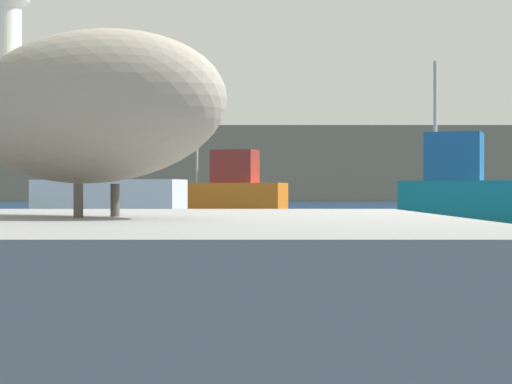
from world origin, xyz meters
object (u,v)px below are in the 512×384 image
at_px(fishing_boat_white, 105,192).
at_px(pelican, 82,104).
at_px(fishing_boat_teal, 478,190).
at_px(fishing_boat_orange, 230,188).

bearing_deg(fishing_boat_white, pelican, 116.14).
xyz_separation_m(pelican, fishing_boat_teal, (7.17, 20.84, -0.25)).
distance_m(pelican, fishing_boat_orange, 35.91).
xyz_separation_m(fishing_boat_white, fishing_boat_orange, (4.00, 10.93, 0.17)).
distance_m(pelican, fishing_boat_teal, 22.04).
height_order(fishing_boat_white, fishing_boat_orange, fishing_boat_orange).
relative_size(fishing_boat_teal, fishing_boat_orange, 0.89).
bearing_deg(pelican, fishing_boat_orange, -54.71).
height_order(fishing_boat_white, fishing_boat_teal, fishing_boat_teal).
bearing_deg(fishing_boat_white, fishing_boat_teal, 176.28).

